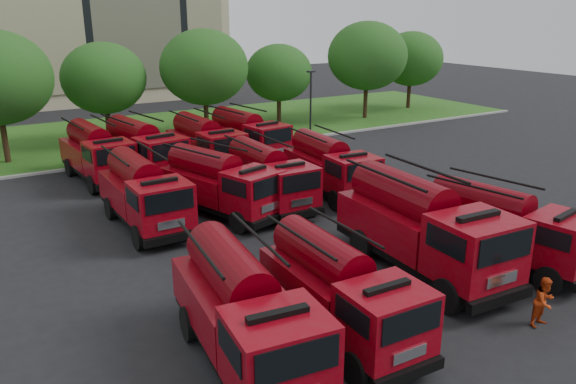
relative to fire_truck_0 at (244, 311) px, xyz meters
name	(u,v)px	position (x,y,z in m)	size (l,w,h in m)	color
ground	(296,258)	(4.78, 5.01, -1.55)	(140.00, 140.00, 0.00)	black
lawn	(117,136)	(4.78, 31.01, -1.49)	(70.00, 16.00, 0.12)	#1E5316
curb	(150,158)	(4.78, 22.91, -1.48)	(70.00, 0.30, 0.14)	gray
tree_3	(104,78)	(3.78, 29.01, 3.13)	(5.88, 5.88, 7.19)	#382314
tree_4	(204,67)	(10.78, 27.51, 3.67)	(6.55, 6.55, 8.01)	#382314
tree_5	(279,73)	(17.78, 28.51, 2.80)	(5.46, 5.46, 6.68)	#382314
tree_6	(367,56)	(25.78, 27.01, 3.94)	(6.89, 6.89, 8.42)	#382314
tree_7	(411,59)	(32.78, 29.01, 3.27)	(6.05, 6.05, 7.39)	#382314
lamp_post_1	(311,102)	(16.78, 22.21, 1.34)	(0.60, 0.25, 5.11)	black
fire_truck_0	(244,311)	(0.00, 0.00, 0.00)	(3.09, 7.00, 3.09)	black
fire_truck_1	(339,290)	(3.03, -0.17, -0.11)	(2.47, 6.38, 2.88)	black
fire_truck_2	(422,227)	(8.11, 1.72, 0.19)	(3.15, 7.76, 3.47)	black
fire_truck_3	(504,227)	(11.24, 0.63, -0.08)	(3.33, 6.73, 2.93)	black
fire_truck_4	(144,193)	(0.87, 11.47, -0.01)	(2.57, 6.79, 3.07)	black
fire_truck_5	(220,184)	(4.37, 11.07, -0.03)	(4.11, 7.01, 3.03)	black
fire_truck_6	(267,176)	(6.90, 11.06, -0.05)	(2.48, 6.59, 2.99)	black
fire_truck_7	(330,166)	(10.58, 11.01, -0.05)	(2.81, 6.73, 2.99)	black
fire_truck_8	(96,153)	(0.81, 19.89, 0.01)	(2.95, 7.01, 3.11)	black
fire_truck_9	(142,149)	(3.22, 19.19, 0.07)	(3.49, 7.39, 3.23)	black
fire_truck_10	(205,144)	(6.99, 18.95, 0.01)	(2.75, 6.93, 3.11)	black
fire_truck_11	(247,136)	(10.19, 19.68, 0.01)	(3.20, 7.05, 3.10)	black
firefighter_1	(541,325)	(8.65, -3.04, -1.55)	(0.78, 0.43, 1.60)	#B0310D
firefighter_3	(503,230)	(14.16, 2.79, -1.55)	(1.20, 0.62, 1.85)	black
firefighter_4	(231,275)	(1.97, 4.98, -1.55)	(0.73, 0.47, 1.48)	black
firefighter_5	(373,201)	(11.79, 8.84, -1.55)	(1.44, 0.62, 1.56)	#B0310D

